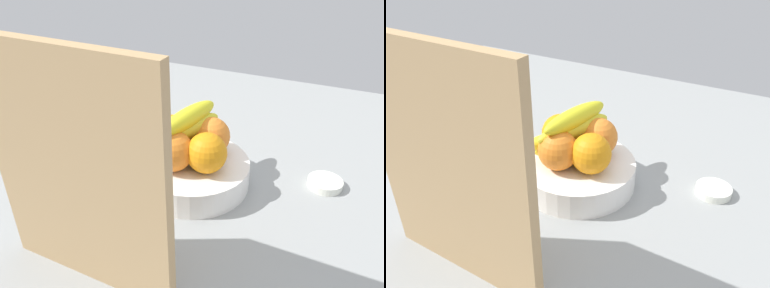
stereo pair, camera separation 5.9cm
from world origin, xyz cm
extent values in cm
cube|color=gray|center=(0.00, 0.00, -1.50)|extent=(180.00, 140.00, 3.00)
cylinder|color=white|center=(3.33, -1.85, 2.65)|extent=(23.32, 23.32, 5.30)
sphere|color=orange|center=(-0.56, 0.39, 9.25)|extent=(7.89, 7.89, 7.89)
sphere|color=orange|center=(1.19, -6.47, 9.25)|extent=(7.89, 7.89, 7.89)
sphere|color=orange|center=(8.79, -4.17, 9.25)|extent=(7.89, 7.89, 7.89)
sphere|color=orange|center=(5.50, 2.01, 9.25)|extent=(7.89, 7.89, 7.89)
ellipsoid|color=yellow|center=(5.00, -3.24, 7.30)|extent=(15.57, 14.02, 4.00)
ellipsoid|color=yellow|center=(6.60, -2.33, 9.50)|extent=(13.29, 16.07, 4.00)
ellipsoid|color=yellow|center=(4.95, -3.16, 11.70)|extent=(10.22, 17.23, 4.00)
ellipsoid|color=yellow|center=(4.98, -3.79, 13.90)|extent=(7.35, 17.46, 4.00)
cube|color=tan|center=(7.19, 26.16, 18.00)|extent=(28.03, 2.39, 36.00)
cylinder|color=beige|center=(28.99, -0.21, 9.95)|extent=(8.04, 8.04, 19.89)
cylinder|color=silver|center=(-21.94, -12.01, 0.81)|extent=(7.02, 7.02, 1.61)
camera|label=1|loc=(-24.02, 57.72, 47.24)|focal=36.13mm
camera|label=2|loc=(-29.24, 55.03, 47.24)|focal=36.13mm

